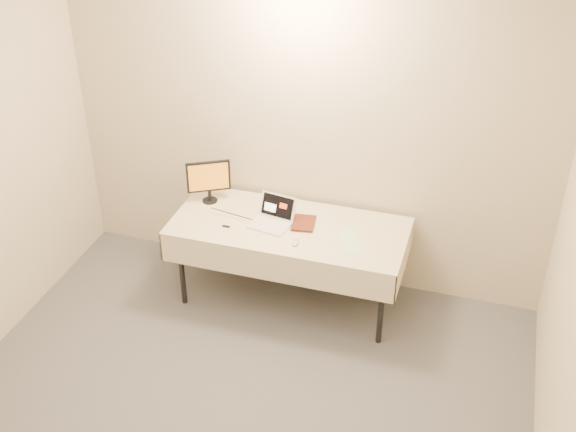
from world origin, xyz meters
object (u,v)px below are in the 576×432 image
(laptop, at_px, (273,217))
(monitor, at_px, (209,178))
(table, at_px, (289,232))
(book, at_px, (293,211))

(laptop, bearing_deg, monitor, 174.60)
(table, height_order, book, book)
(laptop, height_order, book, book)
(table, relative_size, monitor, 5.04)
(table, xyz_separation_m, monitor, (-0.74, 0.16, 0.28))
(table, bearing_deg, monitor, 167.51)
(laptop, height_order, monitor, monitor)
(monitor, bearing_deg, book, -38.36)
(monitor, xyz_separation_m, book, (0.76, -0.12, -0.10))
(table, distance_m, book, 0.18)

